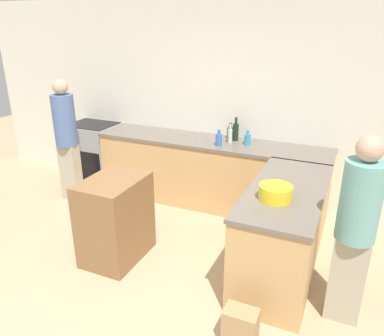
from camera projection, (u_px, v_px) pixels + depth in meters
ground_plane at (126, 294)px, 3.50m from camera, size 14.00×14.00×0.00m
wall_back at (220, 103)px, 5.10m from camera, size 8.00×0.06×2.70m
counter_back at (210, 172)px, 5.12m from camera, size 3.14×0.68×0.92m
counter_peninsula at (283, 230)px, 3.69m from camera, size 0.69×1.64×0.92m
range_oven at (95, 153)px, 5.89m from camera, size 0.75×0.60×0.93m
island_table at (116, 219)px, 3.92m from camera, size 0.53×0.73×0.90m
mixing_bowl at (275, 193)px, 3.27m from camera, size 0.29×0.29×0.13m
dish_soap_bottle at (248, 139)px, 4.76m from camera, size 0.08×0.08×0.19m
olive_oil_bottle at (230, 132)px, 5.00m from camera, size 0.09×0.09×0.22m
vinegar_bottle_clear at (230, 135)px, 4.83m from camera, size 0.06×0.06×0.25m
wine_bottle_dark at (236, 131)px, 4.92m from camera, size 0.08×0.08×0.31m
water_bottle_blue at (219, 139)px, 4.73m from camera, size 0.08×0.08×0.21m
person_by_range at (66, 136)px, 5.09m from camera, size 0.30×0.30×1.69m
person_at_peninsula at (356, 226)px, 2.92m from camera, size 0.31×0.31×1.63m
paper_bag at (240, 328)px, 2.89m from camera, size 0.26×0.18×0.33m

